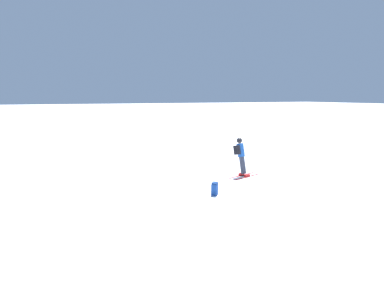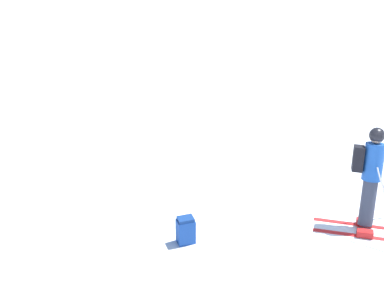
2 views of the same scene
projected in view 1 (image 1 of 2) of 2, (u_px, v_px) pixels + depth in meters
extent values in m
plane|color=white|center=(262.00, 184.00, 13.32)|extent=(300.00, 300.00, 0.00)
cube|color=red|center=(247.00, 177.00, 14.50)|extent=(0.57, 1.74, 0.01)
cube|color=red|center=(241.00, 175.00, 14.77)|extent=(0.57, 1.74, 0.01)
cube|color=#B21919|center=(247.00, 176.00, 14.49)|extent=(0.21, 0.31, 0.12)
cube|color=#B21919|center=(241.00, 174.00, 14.76)|extent=(0.21, 0.31, 0.12)
cylinder|color=#2D3342|center=(243.00, 165.00, 14.64)|extent=(0.48, 0.37, 0.87)
cylinder|color=#194799|center=(241.00, 150.00, 14.64)|extent=(0.54, 0.45, 0.71)
sphere|color=tan|center=(239.00, 141.00, 14.64)|extent=(0.33, 0.30, 0.28)
sphere|color=black|center=(239.00, 140.00, 14.64)|extent=(0.38, 0.35, 0.32)
cube|color=black|center=(237.00, 150.00, 14.48)|extent=(0.40, 0.27, 0.49)
cylinder|color=#B7B7BC|center=(253.00, 164.00, 14.50)|extent=(0.55, 0.69, 1.29)
cylinder|color=#B7B7BC|center=(240.00, 162.00, 15.15)|extent=(0.31, 0.47, 1.20)
cube|color=#194293|center=(215.00, 189.00, 11.88)|extent=(0.37, 0.36, 0.44)
cube|color=navy|center=(215.00, 183.00, 11.84)|extent=(0.33, 0.33, 0.06)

